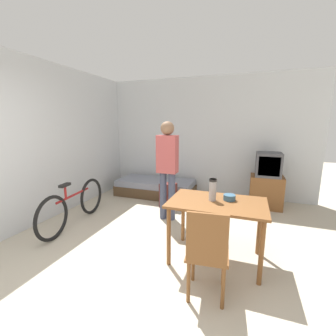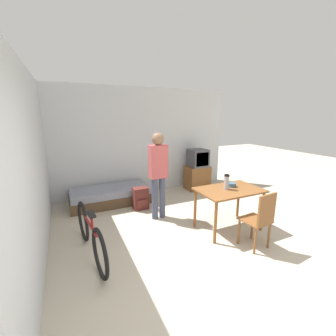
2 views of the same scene
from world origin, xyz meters
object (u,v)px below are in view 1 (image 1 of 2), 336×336
object	(u,v)px
mate_bowl	(229,197)
backpack	(168,195)
dining_table	(217,209)
wooden_chair	(207,251)
person_standing	(167,164)
tv	(267,182)
thermos_flask	(213,189)
bicycle	(74,205)
daybed	(156,187)

from	to	relation	value
mate_bowl	backpack	bearing A→B (deg)	132.78
dining_table	wooden_chair	distance (m)	0.72
backpack	person_standing	bearing A→B (deg)	-71.29
mate_bowl	dining_table	bearing A→B (deg)	-143.65
tv	thermos_flask	xyz separation A→B (m)	(-0.76, -2.13, 0.38)
person_standing	tv	bearing A→B (deg)	36.17
dining_table	bicycle	size ratio (longest dim) A/B	0.67
wooden_chair	mate_bowl	distance (m)	0.86
dining_table	thermos_flask	world-z (taller)	thermos_flask
tv	bicycle	world-z (taller)	tv
wooden_chair	mate_bowl	world-z (taller)	wooden_chair
bicycle	tv	bearing A→B (deg)	32.78
wooden_chair	person_standing	bearing A→B (deg)	121.05
wooden_chair	person_standing	distance (m)	1.97
wooden_chair	bicycle	size ratio (longest dim) A/B	0.55
mate_bowl	backpack	world-z (taller)	mate_bowl
tv	backpack	bearing A→B (deg)	-160.56
wooden_chair	daybed	bearing A→B (deg)	121.24
wooden_chair	thermos_flask	bearing A→B (deg)	95.96
tv	bicycle	xyz separation A→B (m)	(-3.04, -1.96, -0.18)
bicycle	thermos_flask	xyz separation A→B (m)	(2.28, -0.17, 0.56)
bicycle	mate_bowl	world-z (taller)	mate_bowl
tv	backpack	xyz separation A→B (m)	(-1.86, -0.65, -0.28)
bicycle	mate_bowl	xyz separation A→B (m)	(2.48, -0.09, 0.45)
mate_bowl	backpack	xyz separation A→B (m)	(-1.29, 1.40, -0.55)
thermos_flask	backpack	xyz separation A→B (m)	(-1.10, 1.47, -0.66)
dining_table	person_standing	xyz separation A→B (m)	(-0.97, 0.93, 0.34)
dining_table	thermos_flask	bearing A→B (deg)	162.27
wooden_chair	bicycle	bearing A→B (deg)	159.20
dining_table	backpack	xyz separation A→B (m)	(-1.16, 1.49, -0.41)
dining_table	mate_bowl	world-z (taller)	mate_bowl
bicycle	thermos_flask	size ratio (longest dim) A/B	6.29
person_standing	thermos_flask	distance (m)	1.29
bicycle	backpack	xyz separation A→B (m)	(1.18, 1.30, -0.10)
wooden_chair	person_standing	size ratio (longest dim) A/B	0.54
bicycle	daybed	bearing A→B (deg)	71.36
daybed	person_standing	xyz separation A→B (m)	(0.73, -1.18, 0.82)
daybed	bicycle	distance (m)	2.04
wooden_chair	backpack	bearing A→B (deg)	118.13
daybed	person_standing	distance (m)	1.61
person_standing	thermos_flask	bearing A→B (deg)	-45.05
person_standing	backpack	xyz separation A→B (m)	(-0.19, 0.56, -0.76)
person_standing	wooden_chair	bearing A→B (deg)	-58.95
bicycle	thermos_flask	bearing A→B (deg)	-4.27
person_standing	mate_bowl	world-z (taller)	person_standing
person_standing	mate_bowl	distance (m)	1.40
tv	mate_bowl	xyz separation A→B (m)	(-0.56, -2.05, 0.27)
daybed	backpack	distance (m)	0.82
person_standing	mate_bowl	xyz separation A→B (m)	(1.10, -0.83, -0.21)
wooden_chair	tv	bearing A→B (deg)	76.58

